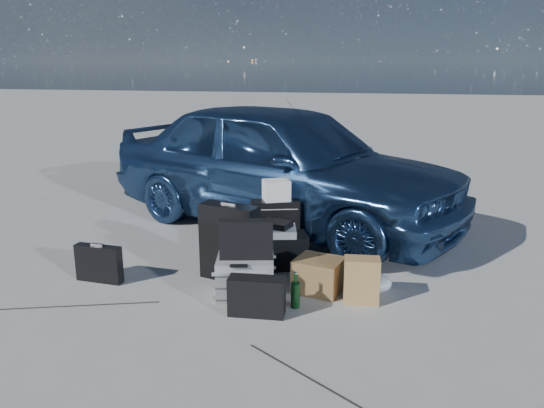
{
  "coord_description": "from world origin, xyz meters",
  "views": [
    {
      "loc": [
        1.05,
        -3.94,
        1.91
      ],
      "look_at": [
        0.06,
        0.85,
        0.59
      ],
      "focal_mm": 35.0,
      "sensor_mm": 36.0,
      "label": 1
    }
  ],
  "objects_px": {
    "car": "(282,164)",
    "green_bottle": "(295,291)",
    "duffel_bag": "(273,251)",
    "cardboard_box": "(319,275)",
    "suitcase_right": "(275,228)",
    "pelican_case": "(245,277)",
    "suitcase_left": "(230,242)",
    "briefcase": "(99,264)"
  },
  "relations": [
    {
      "from": "pelican_case",
      "to": "duffel_bag",
      "type": "height_order",
      "value": "pelican_case"
    },
    {
      "from": "car",
      "to": "duffel_bag",
      "type": "height_order",
      "value": "car"
    },
    {
      "from": "pelican_case",
      "to": "suitcase_left",
      "type": "xyz_separation_m",
      "value": [
        -0.23,
        0.32,
        0.18
      ]
    },
    {
      "from": "briefcase",
      "to": "suitcase_left",
      "type": "bearing_deg",
      "value": 19.47
    },
    {
      "from": "briefcase",
      "to": "green_bottle",
      "type": "xyz_separation_m",
      "value": [
        1.8,
        -0.17,
        -0.02
      ]
    },
    {
      "from": "suitcase_left",
      "to": "duffel_bag",
      "type": "xyz_separation_m",
      "value": [
        0.32,
        0.34,
        -0.18
      ]
    },
    {
      "from": "car",
      "to": "suitcase_right",
      "type": "xyz_separation_m",
      "value": [
        0.14,
        -1.08,
        -0.45
      ]
    },
    {
      "from": "suitcase_left",
      "to": "cardboard_box",
      "type": "xyz_separation_m",
      "value": [
        0.81,
        -0.1,
        -0.2
      ]
    },
    {
      "from": "briefcase",
      "to": "suitcase_right",
      "type": "relative_size",
      "value": 0.75
    },
    {
      "from": "suitcase_right",
      "to": "cardboard_box",
      "type": "xyz_separation_m",
      "value": [
        0.53,
        -0.76,
        -0.15
      ]
    },
    {
      "from": "briefcase",
      "to": "suitcase_left",
      "type": "distance_m",
      "value": 1.18
    },
    {
      "from": "duffel_bag",
      "to": "green_bottle",
      "type": "height_order",
      "value": "duffel_bag"
    },
    {
      "from": "suitcase_left",
      "to": "cardboard_box",
      "type": "bearing_deg",
      "value": 9.39
    },
    {
      "from": "car",
      "to": "suitcase_right",
      "type": "relative_size",
      "value": 7.53
    },
    {
      "from": "car",
      "to": "suitcase_right",
      "type": "bearing_deg",
      "value": -148.37
    },
    {
      "from": "car",
      "to": "suitcase_left",
      "type": "height_order",
      "value": "car"
    },
    {
      "from": "briefcase",
      "to": "green_bottle",
      "type": "distance_m",
      "value": 1.81
    },
    {
      "from": "suitcase_right",
      "to": "duffel_bag",
      "type": "bearing_deg",
      "value": -98.78
    },
    {
      "from": "suitcase_left",
      "to": "suitcase_right",
      "type": "bearing_deg",
      "value": 83.2
    },
    {
      "from": "car",
      "to": "duffel_bag",
      "type": "xyz_separation_m",
      "value": [
        0.18,
        -1.4,
        -0.58
      ]
    },
    {
      "from": "pelican_case",
      "to": "briefcase",
      "type": "relative_size",
      "value": 1.08
    },
    {
      "from": "cardboard_box",
      "to": "green_bottle",
      "type": "bearing_deg",
      "value": -111.82
    },
    {
      "from": "suitcase_left",
      "to": "duffel_bag",
      "type": "bearing_deg",
      "value": 63.07
    },
    {
      "from": "cardboard_box",
      "to": "green_bottle",
      "type": "height_order",
      "value": "green_bottle"
    },
    {
      "from": "suitcase_right",
      "to": "cardboard_box",
      "type": "relative_size",
      "value": 1.51
    },
    {
      "from": "car",
      "to": "briefcase",
      "type": "xyz_separation_m",
      "value": [
        -1.27,
        -2.03,
        -0.58
      ]
    },
    {
      "from": "suitcase_right",
      "to": "pelican_case",
      "type": "bearing_deg",
      "value": -109.38
    },
    {
      "from": "car",
      "to": "suitcase_right",
      "type": "height_order",
      "value": "car"
    },
    {
      "from": "briefcase",
      "to": "duffel_bag",
      "type": "height_order",
      "value": "briefcase"
    },
    {
      "from": "duffel_bag",
      "to": "green_bottle",
      "type": "distance_m",
      "value": 0.87
    },
    {
      "from": "suitcase_left",
      "to": "duffel_bag",
      "type": "height_order",
      "value": "suitcase_left"
    },
    {
      "from": "car",
      "to": "cardboard_box",
      "type": "relative_size",
      "value": 11.39
    },
    {
      "from": "cardboard_box",
      "to": "pelican_case",
      "type": "bearing_deg",
      "value": -159.35
    },
    {
      "from": "duffel_bag",
      "to": "cardboard_box",
      "type": "distance_m",
      "value": 0.66
    },
    {
      "from": "car",
      "to": "pelican_case",
      "type": "distance_m",
      "value": 2.14
    },
    {
      "from": "duffel_bag",
      "to": "green_bottle",
      "type": "relative_size",
      "value": 2.25
    },
    {
      "from": "pelican_case",
      "to": "green_bottle",
      "type": "bearing_deg",
      "value": -28.52
    },
    {
      "from": "briefcase",
      "to": "suitcase_right",
      "type": "bearing_deg",
      "value": 39.01
    },
    {
      "from": "green_bottle",
      "to": "duffel_bag",
      "type": "bearing_deg",
      "value": 113.55
    },
    {
      "from": "pelican_case",
      "to": "suitcase_right",
      "type": "relative_size",
      "value": 0.81
    },
    {
      "from": "suitcase_left",
      "to": "cardboard_box",
      "type": "relative_size",
      "value": 1.81
    },
    {
      "from": "car",
      "to": "green_bottle",
      "type": "xyz_separation_m",
      "value": [
        0.53,
        -2.2,
        -0.6
      ]
    }
  ]
}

